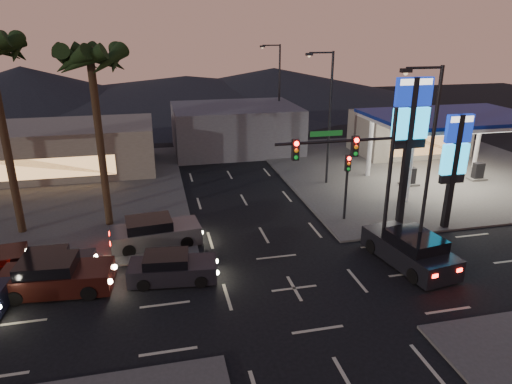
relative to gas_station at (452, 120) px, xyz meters
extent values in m
plane|color=black|center=(-16.00, -12.00, -5.08)|extent=(140.00, 140.00, 0.00)
cube|color=#47443F|center=(0.00, 4.00, -5.02)|extent=(24.00, 24.00, 0.12)
cube|color=#47443F|center=(-32.00, 4.00, -5.02)|extent=(24.00, 24.00, 0.12)
cylinder|color=silver|center=(-5.00, -3.00, -2.58)|extent=(0.36, 0.36, 5.00)
cylinder|color=silver|center=(-5.00, 3.00, -2.58)|extent=(0.36, 0.36, 5.00)
cylinder|color=silver|center=(5.00, 3.00, -2.58)|extent=(0.36, 0.36, 5.00)
cube|color=silver|center=(0.00, 0.00, 0.12)|extent=(12.00, 8.00, 0.50)
cube|color=white|center=(0.00, 0.00, -0.18)|extent=(11.60, 7.60, 0.06)
cube|color=navy|center=(0.00, 0.00, 0.27)|extent=(12.20, 8.20, 0.25)
cube|color=black|center=(-3.00, 0.00, -4.28)|extent=(0.80, 0.50, 1.40)
cube|color=black|center=(3.00, 0.00, -4.28)|extent=(0.80, 0.50, 1.40)
cube|color=#726B5B|center=(2.00, 9.00, -3.08)|extent=(10.00, 6.00, 4.00)
cube|color=black|center=(-7.50, -6.50, -0.58)|extent=(0.35, 0.35, 9.00)
cube|color=#0D2295|center=(-7.50, -6.50, 3.12)|extent=(2.20, 0.30, 1.60)
cube|color=white|center=(-7.50, -6.50, 3.67)|extent=(1.98, 0.32, 0.35)
cube|color=#19B4F4|center=(-7.50, -6.50, 1.32)|extent=(2.20, 0.30, 1.80)
cube|color=black|center=(-7.50, -6.50, 0.12)|extent=(2.09, 0.28, 0.50)
cube|color=black|center=(-5.00, -7.50, -1.58)|extent=(0.35, 0.35, 7.00)
cube|color=#0D2295|center=(-5.00, -7.50, 1.12)|extent=(1.60, 0.30, 1.60)
cube|color=white|center=(-5.00, -7.50, 1.67)|extent=(1.44, 0.32, 0.35)
cube|color=#19B4F4|center=(-5.00, -7.50, -0.68)|extent=(1.60, 0.30, 1.80)
cube|color=black|center=(-5.00, -7.50, -1.88)|extent=(1.52, 0.28, 0.50)
cylinder|color=black|center=(-10.50, -10.00, -1.08)|extent=(0.20, 0.20, 8.00)
cylinder|color=black|center=(-13.50, -10.00, 1.42)|extent=(6.00, 0.14, 0.14)
cube|color=#0C3F14|center=(-14.00, -10.00, 1.82)|extent=(1.60, 0.05, 0.25)
cube|color=black|center=(-12.50, -10.00, 1.12)|extent=(0.32, 0.25, 1.00)
sphere|color=#FF0C07|center=(-12.50, -10.15, 1.45)|extent=(0.22, 0.22, 0.22)
sphere|color=orange|center=(-12.50, -10.15, 1.12)|extent=(0.20, 0.20, 0.20)
sphere|color=#0CB226|center=(-12.50, -10.15, 0.79)|extent=(0.20, 0.20, 0.20)
cube|color=black|center=(-15.50, -10.00, 1.12)|extent=(0.32, 0.25, 1.00)
sphere|color=#FF0C07|center=(-15.50, -10.15, 1.45)|extent=(0.22, 0.22, 0.22)
sphere|color=orange|center=(-15.50, -10.15, 1.12)|extent=(0.20, 0.20, 0.20)
sphere|color=#0CB226|center=(-15.50, -10.15, 0.79)|extent=(0.20, 0.20, 0.20)
cylinder|color=black|center=(-10.50, -5.00, -3.08)|extent=(0.16, 0.16, 4.00)
cube|color=black|center=(-10.50, -5.00, -1.28)|extent=(0.32, 0.25, 1.00)
sphere|color=#FF0C07|center=(-10.50, -5.15, -0.95)|extent=(0.22, 0.22, 0.22)
sphere|color=orange|center=(-10.50, -5.15, -1.28)|extent=(0.20, 0.20, 0.20)
sphere|color=#0CB226|center=(-10.50, -5.15, -1.61)|extent=(0.20, 0.20, 0.20)
cylinder|color=black|center=(-9.00, -11.00, -0.08)|extent=(0.18, 0.18, 10.00)
cylinder|color=black|center=(-9.90, -11.00, 4.82)|extent=(1.80, 0.12, 0.12)
cube|color=black|center=(-10.80, -11.00, 4.72)|extent=(0.50, 0.25, 0.18)
sphere|color=#FFCC8C|center=(-10.80, -11.00, 4.60)|extent=(0.20, 0.20, 0.20)
cylinder|color=black|center=(-9.00, 2.00, -0.08)|extent=(0.18, 0.18, 10.00)
cylinder|color=black|center=(-9.90, 2.00, 4.82)|extent=(1.80, 0.12, 0.12)
cube|color=black|center=(-10.80, 2.00, 4.72)|extent=(0.50, 0.25, 0.18)
sphere|color=#FFCC8C|center=(-10.80, 2.00, 4.60)|extent=(0.20, 0.20, 0.20)
cylinder|color=black|center=(-9.00, 16.00, -0.08)|extent=(0.18, 0.18, 10.00)
cylinder|color=black|center=(-9.90, 16.00, 4.82)|extent=(1.80, 0.12, 0.12)
cube|color=black|center=(-10.80, 16.00, 4.72)|extent=(0.50, 0.25, 0.18)
sphere|color=#FFCC8C|center=(-10.80, 16.00, 4.60)|extent=(0.20, 0.20, 0.20)
cylinder|color=black|center=(-25.00, -2.50, 0.02)|extent=(0.44, 0.44, 10.20)
sphere|color=black|center=(-25.00, -2.50, 5.12)|extent=(0.90, 0.90, 0.90)
cone|color=black|center=(-23.70, -2.50, 4.82)|extent=(0.90, 2.74, 1.91)
cone|color=black|center=(-24.08, -1.58, 4.82)|extent=(2.57, 2.57, 1.91)
cone|color=black|center=(-25.00, -1.20, 4.82)|extent=(2.74, 0.90, 1.91)
cone|color=black|center=(-25.92, -1.58, 4.82)|extent=(2.57, 2.57, 1.91)
cone|color=black|center=(-26.30, -2.50, 4.82)|extent=(0.90, 2.74, 1.91)
cone|color=black|center=(-25.92, -3.42, 4.82)|extent=(2.57, 2.57, 1.91)
cone|color=black|center=(-25.00, -3.80, 4.82)|extent=(2.74, 0.90, 1.91)
cone|color=black|center=(-24.08, -3.42, 4.82)|extent=(2.57, 2.57, 1.91)
cylinder|color=black|center=(-30.00, -2.50, 0.32)|extent=(0.44, 0.44, 10.80)
cone|color=black|center=(-28.70, -2.50, 5.42)|extent=(0.90, 2.74, 1.91)
cone|color=black|center=(-29.08, -1.58, 5.42)|extent=(2.57, 2.57, 1.91)
cone|color=black|center=(-29.08, -3.42, 5.42)|extent=(2.57, 2.57, 1.91)
cube|color=#726B5B|center=(-30.00, 10.00, -3.08)|extent=(16.00, 8.00, 4.00)
cube|color=#4C4C51|center=(-14.00, 14.00, -2.88)|extent=(12.00, 9.00, 4.40)
cone|color=black|center=(-41.00, 48.00, -2.08)|extent=(40.00, 40.00, 6.00)
cone|color=black|center=(-1.00, 48.00, -2.58)|extent=(50.00, 50.00, 5.00)
cone|color=black|center=(-16.00, 48.00, -3.08)|extent=(60.00, 60.00, 4.00)
cube|color=black|center=(-21.50, -9.95, -4.56)|extent=(4.36, 2.22, 0.86)
cube|color=black|center=(-21.78, -9.92, -3.99)|extent=(2.26, 1.84, 0.62)
cylinder|color=black|center=(-20.08, -9.30, -4.78)|extent=(0.63, 0.30, 0.61)
cylinder|color=black|center=(-20.27, -10.91, -4.78)|extent=(0.63, 0.30, 0.61)
cylinder|color=black|center=(-22.73, -9.00, -4.78)|extent=(0.63, 0.30, 0.61)
cylinder|color=black|center=(-22.92, -10.61, -4.78)|extent=(0.63, 0.30, 0.61)
sphere|color=#FFF2BF|center=(-19.35, -9.62, -4.49)|extent=(0.21, 0.21, 0.21)
sphere|color=#FFF2BF|center=(-19.48, -10.76, -4.49)|extent=(0.21, 0.21, 0.21)
cube|color=#FF140A|center=(-23.52, -9.15, -4.41)|extent=(0.10, 0.25, 0.13)
cube|color=#FF140A|center=(-23.65, -10.28, -4.41)|extent=(0.10, 0.25, 0.13)
cube|color=black|center=(-26.79, -9.75, -4.46)|extent=(5.11, 2.51, 1.01)
cube|color=black|center=(-27.12, -9.72, -3.79)|extent=(2.63, 2.12, 0.73)
cylinder|color=black|center=(-25.13, -8.93, -4.72)|extent=(0.74, 0.33, 0.72)
cylinder|color=black|center=(-25.30, -10.84, -4.72)|extent=(0.74, 0.33, 0.72)
cylinder|color=black|center=(-28.27, -8.66, -4.72)|extent=(0.74, 0.33, 0.72)
cylinder|color=black|center=(-28.44, -10.56, -4.72)|extent=(0.74, 0.33, 0.72)
sphere|color=#FFF2BF|center=(-24.26, -9.29, -4.38)|extent=(0.25, 0.25, 0.25)
sphere|color=#FFF2BF|center=(-24.38, -10.64, -4.38)|extent=(0.25, 0.25, 0.25)
cube|color=#FF140A|center=(-29.19, -8.86, -4.29)|extent=(0.11, 0.29, 0.16)
sphere|color=#FFF2BF|center=(-28.61, -10.36, -4.38)|extent=(0.25, 0.25, 0.25)
cube|color=#505052|center=(-22.23, -5.88, -4.47)|extent=(5.08, 2.55, 1.00)
cube|color=black|center=(-22.56, -5.92, -3.80)|extent=(2.63, 2.13, 0.72)
cylinder|color=black|center=(-20.78, -4.78, -4.73)|extent=(0.74, 0.34, 0.71)
cylinder|color=black|center=(-20.58, -6.66, -4.73)|extent=(0.74, 0.34, 0.71)
cylinder|color=black|center=(-23.88, -5.10, -4.73)|extent=(0.74, 0.34, 0.71)
cylinder|color=black|center=(-23.68, -6.98, -4.73)|extent=(0.74, 0.34, 0.71)
sphere|color=#FFF2BF|center=(-19.87, -4.96, -4.39)|extent=(0.24, 0.24, 0.24)
sphere|color=#FFF2BF|center=(-19.73, -6.29, -4.39)|extent=(0.24, 0.24, 0.24)
cube|color=#FF140A|center=(-24.73, -5.47, -4.30)|extent=(0.12, 0.29, 0.16)
cube|color=#FF140A|center=(-24.59, -6.80, -4.30)|extent=(0.12, 0.29, 0.16)
cube|color=black|center=(-27.24, -8.13, -4.59)|extent=(3.92, 1.70, 0.80)
cube|color=black|center=(-27.51, -8.13, -4.06)|extent=(1.97, 1.54, 0.57)
cylinder|color=black|center=(-25.99, -7.40, -4.80)|extent=(0.57, 0.22, 0.57)
cylinder|color=black|center=(-26.02, -8.90, -4.80)|extent=(0.57, 0.22, 0.57)
cylinder|color=black|center=(-28.46, -7.36, -4.80)|extent=(0.57, 0.22, 0.57)
cylinder|color=black|center=(-28.49, -8.86, -4.80)|extent=(0.57, 0.22, 0.57)
sphere|color=#FFF2BF|center=(-25.29, -7.63, -4.53)|extent=(0.19, 0.19, 0.19)
sphere|color=#FFF2BF|center=(-25.30, -8.69, -4.53)|extent=(0.19, 0.19, 0.19)
cube|color=#FF140A|center=(-29.18, -7.57, -4.46)|extent=(0.07, 0.22, 0.12)
cube|color=#FF140A|center=(-29.19, -8.63, -4.46)|extent=(0.07, 0.22, 0.12)
cylinder|color=black|center=(-29.65, -6.23, -4.75)|extent=(0.69, 0.32, 0.67)
cylinder|color=black|center=(-29.45, -8.00, -4.75)|extent=(0.69, 0.32, 0.67)
sphere|color=#FFF2BF|center=(-28.78, -6.39, -4.43)|extent=(0.23, 0.23, 0.23)
sphere|color=#FFF2BF|center=(-28.64, -7.64, -4.43)|extent=(0.23, 0.23, 0.23)
cube|color=black|center=(-9.50, -10.98, -4.42)|extent=(3.04, 5.60, 1.09)
cube|color=black|center=(-9.44, -11.34, -3.69)|extent=(2.44, 2.95, 0.79)
cylinder|color=black|center=(-10.78, -9.47, -4.69)|extent=(0.41, 0.81, 0.77)
cylinder|color=black|center=(-8.75, -9.15, -4.69)|extent=(0.41, 0.81, 0.77)
cylinder|color=black|center=(-10.25, -12.81, -4.69)|extent=(0.41, 0.81, 0.77)
cylinder|color=black|center=(-8.22, -12.49, -4.69)|extent=(0.41, 0.81, 0.77)
cube|color=#FF140A|center=(-9.80, -13.72, -4.23)|extent=(0.31, 0.14, 0.17)
cube|color=#FF140A|center=(-8.37, -13.50, -4.23)|extent=(0.31, 0.14, 0.17)
camera|label=1|loc=(-21.92, -29.79, 6.53)|focal=32.00mm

